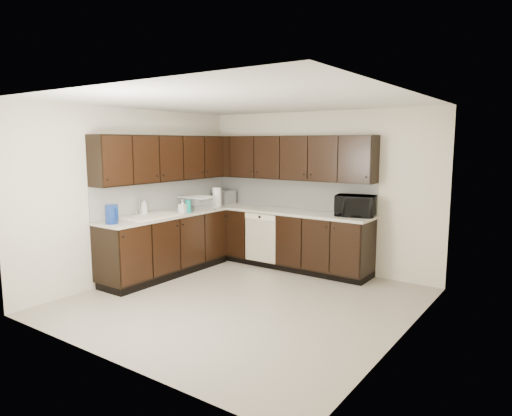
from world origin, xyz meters
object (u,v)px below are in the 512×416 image
at_px(sink, 150,221).
at_px(blue_pitcher, 112,214).
at_px(microwave, 355,206).
at_px(toaster_oven, 223,197).
at_px(storage_bin, 198,203).

relative_size(sink, blue_pitcher, 3.19).
xyz_separation_m(microwave, toaster_oven, (-2.50, 0.02, -0.04)).
xyz_separation_m(microwave, storage_bin, (-2.39, -0.77, -0.06)).
bearing_deg(sink, microwave, 36.01).
relative_size(storage_bin, blue_pitcher, 1.97).
height_order(sink, storage_bin, sink).
distance_m(sink, toaster_oven, 1.79).
bearing_deg(blue_pitcher, storage_bin, 83.54).
bearing_deg(storage_bin, sink, -92.09).
bearing_deg(sink, storage_bin, 87.91).
bearing_deg(storage_bin, microwave, 17.93).
height_order(microwave, blue_pitcher, microwave).
bearing_deg(sink, toaster_oven, 92.22).
relative_size(sink, toaster_oven, 2.20).
bearing_deg(microwave, storage_bin, -176.08).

